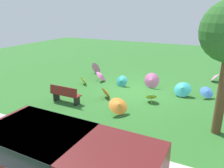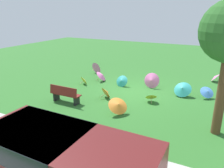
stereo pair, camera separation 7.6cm
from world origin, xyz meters
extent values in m
plane|color=#2D6B28|center=(0.00, 0.00, 0.00)|extent=(40.00, 40.00, 0.00)
cube|color=#591919|center=(-1.11, 7.66, 0.85)|extent=(4.63, 1.99, 1.35)
cube|color=black|center=(-0.19, 7.64, 1.25)|extent=(2.61, 1.97, 0.55)
cylinder|color=black|center=(0.49, 6.68, 0.38)|extent=(0.76, 0.23, 0.76)
cube|color=maroon|center=(2.47, 3.06, 0.45)|extent=(1.61, 0.48, 0.05)
cube|color=maroon|center=(2.47, 3.26, 0.68)|extent=(1.60, 0.14, 0.45)
cube|color=black|center=(3.11, 3.05, 0.23)|extent=(0.09, 0.41, 0.45)
cube|color=black|center=(1.83, 3.08, 0.23)|extent=(0.09, 0.41, 0.45)
cylinder|color=brown|center=(-4.41, 2.91, 1.57)|extent=(0.34, 0.34, 3.14)
cylinder|color=tan|center=(-3.73, -0.78, 0.17)|extent=(0.17, 0.25, 0.34)
cone|color=#4C8CE5|center=(-3.83, -0.64, 0.38)|extent=(0.92, 0.89, 0.53)
sphere|color=tan|center=(-3.85, -0.61, 0.42)|extent=(0.06, 0.06, 0.05)
cylinder|color=tan|center=(0.97, -0.70, 0.20)|extent=(0.07, 0.41, 0.25)
cone|color=teal|center=(1.00, -0.45, 0.35)|extent=(0.78, 0.57, 0.70)
sphere|color=tan|center=(1.01, -0.39, 0.38)|extent=(0.04, 0.05, 0.05)
cylinder|color=tan|center=(3.89, -2.04, 0.36)|extent=(0.15, 0.44, 0.13)
cone|color=pink|center=(3.80, -2.34, 0.43)|extent=(0.92, 0.61, 0.87)
sphere|color=tan|center=(3.77, -2.43, 0.45)|extent=(0.05, 0.05, 0.04)
cylinder|color=tan|center=(-2.64, -0.61, 0.19)|extent=(0.09, 0.37, 0.38)
cone|color=teal|center=(-2.60, -0.37, 0.44)|extent=(1.04, 0.94, 0.77)
sphere|color=tan|center=(-2.59, -0.31, 0.51)|extent=(0.04, 0.06, 0.05)
cylinder|color=tan|center=(-0.30, 3.03, 0.20)|extent=(0.27, 0.22, 0.41)
cone|color=orange|center=(-0.46, 3.16, 0.46)|extent=(1.15, 1.16, 0.65)
sphere|color=tan|center=(-0.49, 3.19, 0.52)|extent=(0.06, 0.06, 0.05)
cylinder|color=tan|center=(-4.24, -3.95, 0.15)|extent=(0.33, 0.07, 0.30)
cone|color=pink|center=(-4.04, -3.97, 0.33)|extent=(0.60, 0.72, 0.56)
sphere|color=tan|center=(-4.00, -3.98, 0.36)|extent=(0.06, 0.04, 0.05)
cylinder|color=tan|center=(2.79, -0.80, 0.17)|extent=(0.33, 0.10, 0.33)
cone|color=pink|center=(2.58, -0.85, 0.38)|extent=(0.82, 0.90, 0.66)
sphere|color=tan|center=(2.52, -0.87, 0.45)|extent=(0.06, 0.05, 0.05)
cylinder|color=tan|center=(3.34, 0.36, 0.18)|extent=(0.16, 0.23, 0.16)
cone|color=yellow|center=(3.25, 0.22, 0.27)|extent=(0.67, 0.60, 0.54)
sphere|color=tan|center=(3.23, 0.19, 0.29)|extent=(0.06, 0.06, 0.05)
cylinder|color=tan|center=(1.05, 1.80, 0.19)|extent=(0.20, 0.30, 0.20)
cone|color=orange|center=(0.93, 1.61, 0.32)|extent=(0.78, 0.72, 0.63)
sphere|color=tan|center=(0.90, 1.57, 0.35)|extent=(0.06, 0.06, 0.05)
cylinder|color=tan|center=(-0.71, -1.34, 0.37)|extent=(0.02, 0.59, 0.17)
cone|color=pink|center=(-0.71, -0.97, 0.46)|extent=(0.91, 0.39, 0.93)
sphere|color=tan|center=(-0.71, -0.88, 0.48)|extent=(0.04, 0.04, 0.04)
cylinder|color=tan|center=(-1.39, 1.24, 0.14)|extent=(0.13, 0.23, 0.28)
cone|color=yellow|center=(-1.33, 1.12, 0.30)|extent=(0.71, 0.68, 0.43)
sphere|color=tan|center=(-1.32, 1.09, 0.34)|extent=(0.05, 0.06, 0.05)
camera|label=1|loc=(-4.13, 11.33, 4.42)|focal=35.57mm
camera|label=2|loc=(-4.20, 11.30, 4.42)|focal=35.57mm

